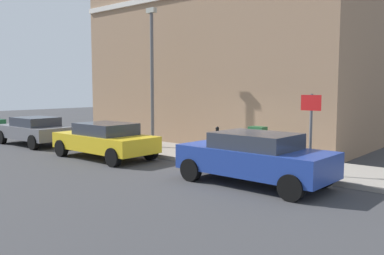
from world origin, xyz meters
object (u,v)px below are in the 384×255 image
object	(u,v)px
car_grey	(34,130)
bollard_near_cabinet	(217,139)
lamppost	(152,71)
car_blue	(255,157)
car_yellow	(105,139)
street_sign	(311,122)
utility_cabinet	(257,145)

from	to	relation	value
car_grey	bollard_near_cabinet	distance (m)	8.95
lamppost	car_grey	bearing A→B (deg)	114.02
car_blue	lamppost	distance (m)	7.39
car_yellow	car_grey	distance (m)	5.40
street_sign	lamppost	world-z (taller)	lamppost
car_blue	lamppost	xyz separation A→B (m)	(2.47, 6.48, 2.55)
car_blue	bollard_near_cabinet	xyz separation A→B (m)	(2.70, 3.27, -0.05)
car_blue	car_grey	bearing A→B (deg)	0.88
car_blue	utility_cabinet	world-z (taller)	car_blue
car_blue	lamppost	bearing A→B (deg)	-19.57
car_blue	bollard_near_cabinet	world-z (taller)	car_blue
lamppost	utility_cabinet	bearing A→B (deg)	-88.51
car_yellow	bollard_near_cabinet	distance (m)	4.19
car_blue	car_grey	xyz separation A→B (m)	(0.09, 11.83, -0.06)
car_yellow	car_grey	xyz separation A→B (m)	(0.13, 5.40, -0.02)
car_grey	lamppost	bearing A→B (deg)	-156.31
bollard_near_cabinet	street_sign	size ratio (longest dim) A/B	0.45
car_grey	lamppost	xyz separation A→B (m)	(2.38, -5.35, 2.61)
car_yellow	street_sign	size ratio (longest dim) A/B	1.86
bollard_near_cabinet	lamppost	distance (m)	4.14
utility_cabinet	car_yellow	bearing A→B (deg)	118.12
street_sign	lamppost	bearing A→B (deg)	82.47
car_blue	street_sign	distance (m)	1.97
utility_cabinet	street_sign	xyz separation A→B (m)	(-1.11, -2.39, 0.98)
car_blue	car_grey	distance (m)	11.83
car_yellow	car_grey	world-z (taller)	car_yellow
utility_cabinet	lamppost	world-z (taller)	lamppost
utility_cabinet	street_sign	world-z (taller)	street_sign
car_blue	lamppost	world-z (taller)	lamppost
car_blue	car_grey	size ratio (longest dim) A/B	1.06
car_yellow	street_sign	distance (m)	7.56
bollard_near_cabinet	car_blue	bearing A→B (deg)	-129.58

